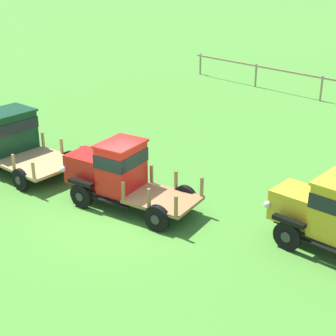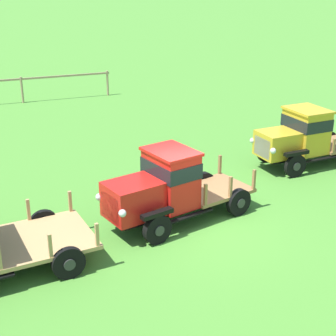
% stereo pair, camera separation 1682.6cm
% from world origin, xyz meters
% --- Properties ---
extents(ground_plane, '(240.00, 240.00, 0.00)m').
position_xyz_m(ground_plane, '(0.00, 0.00, 0.00)').
color(ground_plane, '#47842D').
extents(paddock_fence, '(13.98, 0.31, 1.39)m').
position_xyz_m(paddock_fence, '(-4.93, 16.31, 1.03)').
color(paddock_fence, '#997F60').
rests_on(paddock_fence, ground).
extents(vintage_truck_foreground_near, '(5.76, 2.81, 2.13)m').
position_xyz_m(vintage_truck_foreground_near, '(-6.32, -0.44, 1.12)').
color(vintage_truck_foreground_near, black).
rests_on(vintage_truck_foreground_near, ground).
extents(vintage_truck_second_in_line, '(4.79, 2.65, 2.15)m').
position_xyz_m(vintage_truck_second_in_line, '(-0.68, 0.49, 1.10)').
color(vintage_truck_second_in_line, black).
rests_on(vintage_truck_second_in_line, ground).
extents(vintage_truck_midrow_center, '(4.57, 2.06, 2.12)m').
position_xyz_m(vintage_truck_midrow_center, '(5.51, 2.94, 1.11)').
color(vintage_truck_midrow_center, black).
rests_on(vintage_truck_midrow_center, ground).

